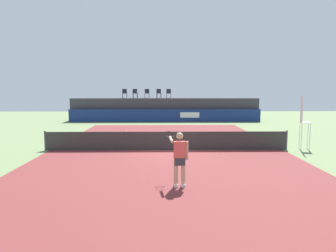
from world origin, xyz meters
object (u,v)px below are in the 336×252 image
(spectator_chair_right, at_px, (159,93))
(tennis_player, at_px, (179,157))
(net_post_far, at_px, (286,140))
(spectator_chair_center, at_px, (147,93))
(spectator_chair_far_right, at_px, (169,93))
(spectator_chair_left, at_px, (135,93))
(umpire_chair, at_px, (303,119))
(spectator_chair_far_left, at_px, (125,93))
(net_post_near, at_px, (45,141))
(tennis_ball, at_px, (126,131))

(spectator_chair_right, distance_m, tennis_player, 21.17)
(net_post_far, bearing_deg, spectator_chair_right, 114.31)
(spectator_chair_center, xyz_separation_m, spectator_chair_far_right, (2.13, -0.32, 0.00))
(spectator_chair_left, bearing_deg, umpire_chair, -56.33)
(spectator_chair_right, relative_size, tennis_player, 0.50)
(spectator_chair_far_left, bearing_deg, spectator_chair_center, 7.37)
(spectator_chair_left, distance_m, tennis_player, 21.30)
(spectator_chair_right, height_order, tennis_player, spectator_chair_right)
(net_post_near, xyz_separation_m, tennis_player, (6.54, -6.05, 0.46))
(spectator_chair_far_right, bearing_deg, spectator_chair_center, 171.56)
(spectator_chair_right, bearing_deg, spectator_chair_center, 169.56)
(spectator_chair_far_left, height_order, spectator_chair_right, same)
(spectator_chair_far_left, bearing_deg, spectator_chair_far_right, -0.50)
(spectator_chair_center, bearing_deg, net_post_near, -106.23)
(tennis_ball, bearing_deg, spectator_chair_right, 74.27)
(spectator_chair_center, height_order, spectator_chair_right, same)
(spectator_chair_far_left, distance_m, tennis_ball, 8.59)
(spectator_chair_left, relative_size, umpire_chair, 0.32)
(spectator_chair_left, height_order, tennis_ball, spectator_chair_left)
(net_post_near, bearing_deg, spectator_chair_far_right, 66.24)
(spectator_chair_far_right, relative_size, tennis_ball, 13.06)
(spectator_chair_far_left, relative_size, net_post_far, 0.89)
(spectator_chair_center, height_order, tennis_player, spectator_chair_center)
(net_post_far, distance_m, tennis_ball, 11.40)
(spectator_chair_far_left, height_order, net_post_near, spectator_chair_far_left)
(spectator_chair_left, relative_size, tennis_ball, 13.06)
(spectator_chair_left, height_order, net_post_far, spectator_chair_left)
(spectator_chair_right, relative_size, umpire_chair, 0.32)
(spectator_chair_left, relative_size, spectator_chair_right, 1.00)
(spectator_chair_left, xyz_separation_m, spectator_chair_right, (2.32, 0.09, 0.00))
(spectator_chair_left, bearing_deg, net_post_far, -58.62)
(spectator_chair_right, height_order, tennis_ball, spectator_chair_right)
(net_post_far, height_order, tennis_player, tennis_player)
(umpire_chair, distance_m, net_post_far, 1.37)
(net_post_near, distance_m, tennis_ball, 7.63)
(spectator_chair_far_right, bearing_deg, spectator_chair_far_left, 179.50)
(spectator_chair_center, height_order, net_post_far, spectator_chair_center)
(spectator_chair_right, relative_size, net_post_near, 0.89)
(spectator_chair_far_left, distance_m, net_post_far, 18.20)
(spectator_chair_left, xyz_separation_m, spectator_chair_far_right, (3.28, -0.01, 0.00))
(spectator_chair_center, distance_m, spectator_chair_far_right, 2.16)
(spectator_chair_far_right, bearing_deg, tennis_player, -90.09)
(spectator_chair_right, bearing_deg, umpire_chair, -63.09)
(net_post_far, bearing_deg, tennis_player, -134.09)
(umpire_chair, bearing_deg, tennis_ball, 145.39)
(spectator_chair_center, bearing_deg, spectator_chair_far_left, -172.63)
(spectator_chair_far_left, distance_m, umpire_chair, 18.56)
(tennis_player, height_order, tennis_ball, tennis_player)
(net_post_far, relative_size, tennis_ball, 14.71)
(spectator_chair_right, relative_size, tennis_ball, 13.06)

